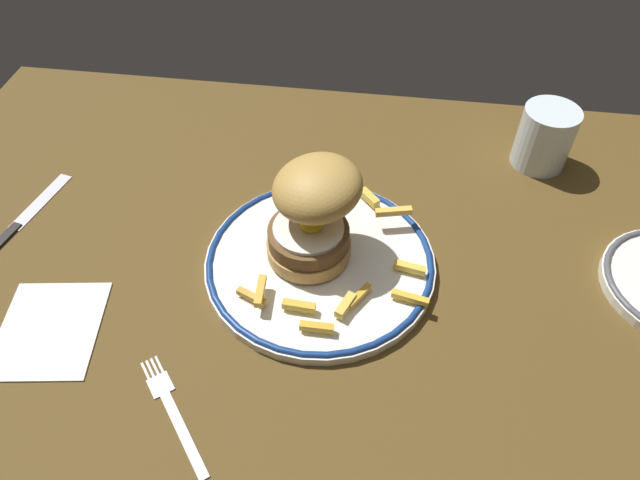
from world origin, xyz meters
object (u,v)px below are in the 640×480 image
object	(u,v)px
water_glass	(543,141)
fork	(173,411)
dinner_plate	(320,262)
burger	(314,210)
knife	(15,226)
napkin	(49,329)

from	to	relation	value
water_glass	fork	xyz separation A→B (cm)	(-39.32, -43.79, -3.49)
dinner_plate	fork	bearing A→B (deg)	-119.68
dinner_plate	burger	distance (cm)	7.00
burger	water_glass	size ratio (longest dim) A/B	1.57
knife	water_glass	bearing A→B (deg)	18.57
dinner_plate	water_glass	bearing A→B (deg)	40.20
burger	fork	size ratio (longest dim) A/B	1.13
water_glass	knife	xyz separation A→B (cm)	(-66.79, -22.43, -3.41)
burger	knife	world-z (taller)	burger
knife	napkin	size ratio (longest dim) A/B	1.42
knife	napkin	world-z (taller)	knife
burger	water_glass	xyz separation A→B (cm)	(28.67, 21.75, -3.90)
dinner_plate	water_glass	xyz separation A→B (cm)	(27.71, 23.41, 2.84)
fork	dinner_plate	bearing A→B (deg)	60.32
napkin	knife	bearing A→B (deg)	128.70
water_glass	knife	world-z (taller)	water_glass
burger	water_glass	bearing A→B (deg)	37.19
fork	knife	size ratio (longest dim) A/B	0.67
dinner_plate	burger	world-z (taller)	burger
burger	fork	distance (cm)	25.56
water_glass	napkin	distance (cm)	66.54
water_glass	fork	size ratio (longest dim) A/B	0.72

